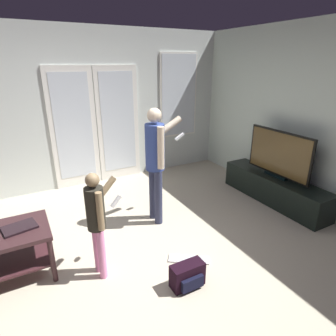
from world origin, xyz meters
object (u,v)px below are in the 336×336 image
(flat_screen_tv, at_px, (279,154))
(laptop_closed, at_px, (20,227))
(backpack, at_px, (188,276))
(person_child, at_px, (97,217))
(loose_keyboard, at_px, (189,259))
(person_adult, at_px, (156,156))
(tv_stand, at_px, (274,189))

(flat_screen_tv, xyz_separation_m, laptop_closed, (-3.45, 0.08, -0.23))
(backpack, bearing_deg, flat_screen_tv, 22.49)
(flat_screen_tv, bearing_deg, laptop_closed, 178.71)
(person_child, relative_size, loose_keyboard, 2.53)
(person_adult, xyz_separation_m, person_child, (-0.96, -0.67, -0.25))
(backpack, relative_size, loose_keyboard, 0.75)
(flat_screen_tv, bearing_deg, backpack, -157.51)
(loose_keyboard, bearing_deg, laptop_closed, 157.51)
(tv_stand, xyz_separation_m, person_adult, (-1.83, 0.37, 0.71))
(backpack, height_order, laptop_closed, laptop_closed)
(flat_screen_tv, xyz_separation_m, person_adult, (-1.83, 0.36, 0.15))
(flat_screen_tv, height_order, person_child, flat_screen_tv)
(backpack, xyz_separation_m, loose_keyboard, (0.21, 0.31, -0.11))
(person_adult, height_order, laptop_closed, person_adult)
(tv_stand, bearing_deg, person_adult, 168.70)
(person_adult, relative_size, person_child, 1.38)
(person_adult, xyz_separation_m, loose_keyboard, (-0.07, -0.93, -0.90))
(backpack, height_order, loose_keyboard, backpack)
(tv_stand, xyz_separation_m, backpack, (-2.12, -0.87, -0.09))
(flat_screen_tv, distance_m, laptop_closed, 3.46)
(person_adult, height_order, loose_keyboard, person_adult)
(tv_stand, xyz_separation_m, loose_keyboard, (-1.90, -0.56, -0.19))
(loose_keyboard, height_order, laptop_closed, laptop_closed)
(person_child, xyz_separation_m, backpack, (0.67, -0.57, -0.54))
(person_child, height_order, laptop_closed, person_child)
(tv_stand, height_order, loose_keyboard, tv_stand)
(person_child, distance_m, laptop_closed, 0.78)
(person_adult, height_order, backpack, person_adult)
(person_adult, xyz_separation_m, backpack, (-0.29, -1.24, -0.80))
(tv_stand, relative_size, flat_screen_tv, 1.61)
(loose_keyboard, bearing_deg, person_child, 163.97)
(tv_stand, distance_m, person_child, 2.84)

